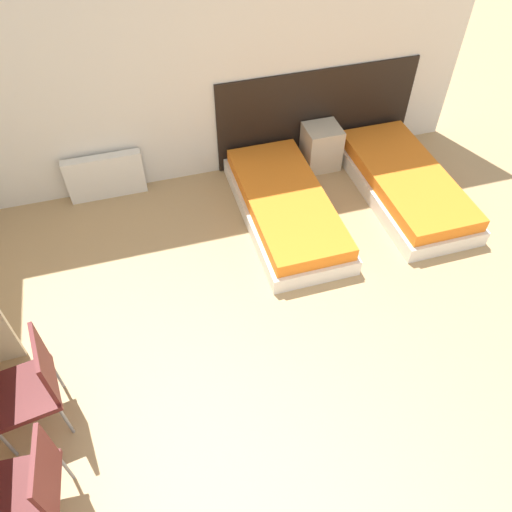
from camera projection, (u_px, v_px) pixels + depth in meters
The scene contains 8 objects.
wall_back at pixel (201, 64), 5.07m from camera, with size 6.12×0.05×2.70m.
headboard_panel at pixel (317, 115), 5.88m from camera, with size 2.41×0.03×1.12m.
bed_near_window at pixel (286, 207), 5.37m from camera, with size 0.89×1.98×0.33m.
bed_near_door at pixel (405, 184), 5.64m from camera, with size 0.89×1.98×0.33m.
nightstand at pixel (321, 147), 5.95m from camera, with size 0.41×0.39×0.52m.
radiator at pixel (106, 177), 5.56m from camera, with size 0.85×0.12×0.53m.
chair_near_laptop at pixel (30, 385), 3.58m from camera, with size 0.54×0.54×0.90m.
chair_near_notebook at pixel (29, 489), 3.10m from camera, with size 0.51×0.51×0.90m.
Camera 1 is at (-0.83, -0.41, 3.75)m, focal length 35.00 mm.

